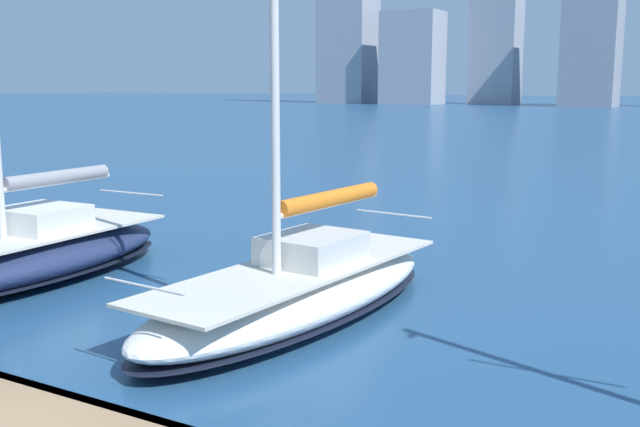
% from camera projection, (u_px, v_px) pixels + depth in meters
% --- Properties ---
extents(sailboat_orange, '(3.28, 8.49, 10.02)m').
position_uv_depth(sailboat_orange, '(298.00, 287.00, 14.22)').
color(sailboat_orange, white).
rests_on(sailboat_orange, ground).
extents(sailboat_grey, '(3.06, 7.81, 11.13)m').
position_uv_depth(sailboat_grey, '(28.00, 252.00, 17.00)').
color(sailboat_grey, navy).
rests_on(sailboat_grey, ground).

